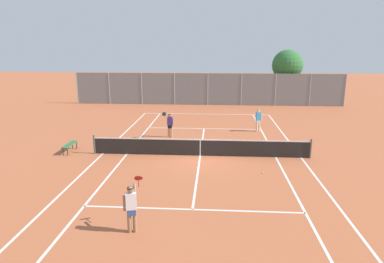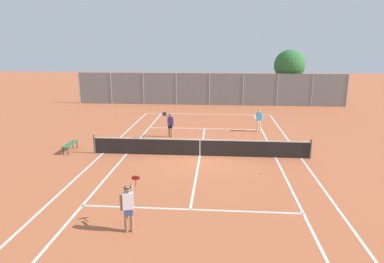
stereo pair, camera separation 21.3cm
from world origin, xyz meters
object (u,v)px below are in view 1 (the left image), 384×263
object	(u,v)px
tree_behind_left	(287,66)
loose_tennis_ball_3	(263,148)
courtside_bench	(70,145)
loose_tennis_ball_4	(199,130)
loose_tennis_ball_1	(210,150)
player_far_left	(170,124)
player_near_side	(131,206)
player_far_right	(258,119)
loose_tennis_ball_2	(263,173)
loose_tennis_ball_0	(195,138)
tennis_net	(200,147)

from	to	relation	value
tree_behind_left	loose_tennis_ball_3	bearing A→B (deg)	-104.76
courtside_bench	tree_behind_left	bearing A→B (deg)	49.49
loose_tennis_ball_4	courtside_bench	world-z (taller)	courtside_bench
loose_tennis_ball_1	tree_behind_left	xyz separation A→B (m)	(7.56, 17.45, 3.81)
player_far_left	courtside_bench	distance (m)	6.43
player_near_side	player_far_right	bearing A→B (deg)	67.73
loose_tennis_ball_1	courtside_bench	world-z (taller)	courtside_bench
player_far_right	loose_tennis_ball_3	distance (m)	4.26
player_far_left	loose_tennis_ball_4	distance (m)	2.79
player_near_side	loose_tennis_ball_1	size ratio (longest dim) A/B	26.88
player_near_side	loose_tennis_ball_2	xyz separation A→B (m)	(4.96, 5.62, -0.89)
loose_tennis_ball_2	loose_tennis_ball_3	xyz separation A→B (m)	(0.56, 4.12, 0.00)
loose_tennis_ball_0	loose_tennis_ball_1	bearing A→B (deg)	-67.03
player_far_right	loose_tennis_ball_0	world-z (taller)	player_far_right
loose_tennis_ball_0	player_far_right	bearing A→B (deg)	27.54
loose_tennis_ball_2	loose_tennis_ball_1	bearing A→B (deg)	126.32
loose_tennis_ball_0	loose_tennis_ball_2	world-z (taller)	same
tennis_net	player_far_right	world-z (taller)	player_far_right
courtside_bench	tree_behind_left	size ratio (longest dim) A/B	0.27
loose_tennis_ball_2	loose_tennis_ball_0	bearing A→B (deg)	121.16
tennis_net	loose_tennis_ball_0	world-z (taller)	tennis_net
player_far_right	loose_tennis_ball_4	world-z (taller)	player_far_right
loose_tennis_ball_3	courtside_bench	bearing A→B (deg)	-172.74
player_near_side	loose_tennis_ball_4	bearing A→B (deg)	83.86
player_far_left	loose_tennis_ball_4	world-z (taller)	player_far_left
loose_tennis_ball_1	loose_tennis_ball_4	world-z (taller)	same
player_near_side	loose_tennis_ball_3	bearing A→B (deg)	60.44
player_far_right	player_far_left	bearing A→B (deg)	-161.75
loose_tennis_ball_0	loose_tennis_ball_4	bearing A→B (deg)	85.84
player_near_side	tree_behind_left	bearing A→B (deg)	69.45
player_far_right	loose_tennis_ball_0	bearing A→B (deg)	-152.46
loose_tennis_ball_4	player_far_left	bearing A→B (deg)	-133.33
loose_tennis_ball_1	loose_tennis_ball_2	distance (m)	4.33
loose_tennis_ball_2	loose_tennis_ball_3	world-z (taller)	same
tennis_net	player_far_right	size ratio (longest dim) A/B	7.50
player_far_left	loose_tennis_ball_3	size ratio (longest dim) A/B	26.88
player_near_side	player_far_right	world-z (taller)	player_near_side
loose_tennis_ball_4	tree_behind_left	world-z (taller)	tree_behind_left
tennis_net	loose_tennis_ball_2	size ratio (longest dim) A/B	181.82
player_far_right	loose_tennis_ball_2	size ratio (longest dim) A/B	24.24
courtside_bench	loose_tennis_ball_2	bearing A→B (deg)	-14.29
courtside_bench	player_near_side	bearing A→B (deg)	-55.94
tennis_net	loose_tennis_ball_1	bearing A→B (deg)	61.94
tennis_net	loose_tennis_ball_3	xyz separation A→B (m)	(3.67, 1.65, -0.48)
loose_tennis_ball_4	tree_behind_left	distance (m)	15.74
player_far_left	loose_tennis_ball_1	size ratio (longest dim) A/B	26.88
player_far_left	tree_behind_left	size ratio (longest dim) A/B	0.32
courtside_bench	loose_tennis_ball_3	bearing A→B (deg)	7.26
loose_tennis_ball_3	courtside_bench	distance (m)	11.25
tennis_net	player_far_right	xyz separation A→B (m)	(3.84, 5.82, 0.40)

